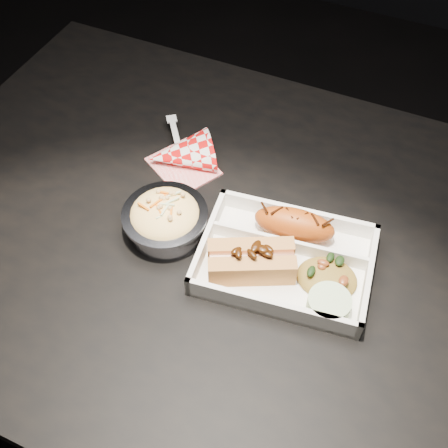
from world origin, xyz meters
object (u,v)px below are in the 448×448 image
at_px(hotdog, 251,260).
at_px(napkin_fork, 180,155).
at_px(dining_table, 250,273).
at_px(food_tray, 285,262).
at_px(foil_coleslaw_cup, 165,218).
at_px(fried_pastry, 294,224).

bearing_deg(hotdog, napkin_fork, 114.81).
bearing_deg(dining_table, napkin_fork, 148.95).
bearing_deg(hotdog, dining_table, 84.02).
height_order(food_tray, foil_coleslaw_cup, foil_coleslaw_cup).
xyz_separation_m(fried_pastry, napkin_fork, (-0.23, 0.08, -0.02)).
relative_size(dining_table, hotdog, 8.67).
distance_m(dining_table, fried_pastry, 0.14).
height_order(food_tray, fried_pastry, fried_pastry).
height_order(dining_table, food_tray, food_tray).
bearing_deg(fried_pastry, foil_coleslaw_cup, -159.78).
xyz_separation_m(foil_coleslaw_cup, napkin_fork, (-0.05, 0.14, -0.01)).
bearing_deg(food_tray, foil_coleslaw_cup, 176.65).
bearing_deg(foil_coleslaw_cup, napkin_fork, 108.67).
relative_size(dining_table, foil_coleslaw_cup, 9.11).
height_order(fried_pastry, foil_coleslaw_cup, foil_coleslaw_cup).
height_order(hotdog, foil_coleslaw_cup, foil_coleslaw_cup).
bearing_deg(foil_coleslaw_cup, dining_table, 15.42).
height_order(fried_pastry, hotdog, hotdog).
distance_m(food_tray, napkin_fork, 0.27).
distance_m(foil_coleslaw_cup, napkin_fork, 0.15).
bearing_deg(napkin_fork, fried_pastry, 35.26).
bearing_deg(dining_table, food_tray, -20.39).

